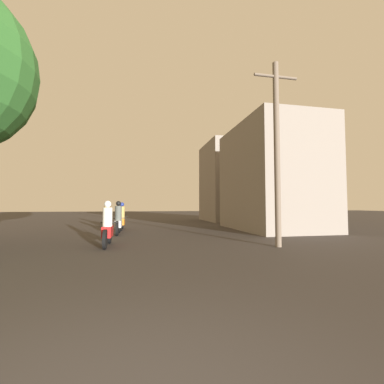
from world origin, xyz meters
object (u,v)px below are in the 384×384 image
building_right_far (236,182)px  motorcycle_red (108,228)px  motorcycle_yellow (106,216)px  motorcycle_orange (122,219)px  building_right_near (271,178)px  motorcycle_white (118,221)px  utility_pole_near (277,148)px

building_right_far → motorcycle_red: bearing=-126.9°
motorcycle_yellow → building_right_far: 11.89m
motorcycle_red → motorcycle_orange: size_ratio=1.00×
motorcycle_orange → motorcycle_red: bearing=-98.7°
motorcycle_orange → building_right_near: size_ratio=0.29×
motorcycle_yellow → building_right_near: building_right_near is taller
motorcycle_orange → building_right_far: 12.35m
motorcycle_red → motorcycle_white: size_ratio=1.00×
motorcycle_white → building_right_far: (9.69, 9.36, 2.87)m
motorcycle_yellow → utility_pole_near: utility_pole_near is taller
motorcycle_yellow → building_right_near: bearing=-21.2°
motorcycle_white → utility_pole_near: utility_pole_near is taller
building_right_near → building_right_far: size_ratio=0.94×
motorcycle_red → building_right_near: (8.68, 4.51, 2.41)m
motorcycle_yellow → building_right_near: 11.21m
motorcycle_red → motorcycle_white: bearing=91.9°
utility_pole_near → motorcycle_red: bearing=166.9°
building_right_far → utility_pole_near: (-4.09, -14.35, -0.16)m
motorcycle_orange → building_right_near: 9.03m
motorcycle_white → motorcycle_orange: (0.02, 2.25, -0.02)m
motorcycle_yellow → motorcycle_white: bearing=-72.8°
motorcycle_white → utility_pole_near: bearing=-41.6°
motorcycle_orange → building_right_near: building_right_near is taller
motorcycle_red → building_right_far: bearing=56.2°
utility_pole_near → building_right_near: bearing=62.8°
motorcycle_orange → utility_pole_near: size_ratio=0.30×
building_right_near → motorcycle_orange: bearing=170.7°
motorcycle_white → building_right_far: size_ratio=0.28×
motorcycle_red → motorcycle_orange: motorcycle_orange is taller
motorcycle_yellow → building_right_far: bearing=23.6°
motorcycle_white → utility_pole_near: size_ratio=0.30×
motorcycle_yellow → utility_pole_near: 12.94m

